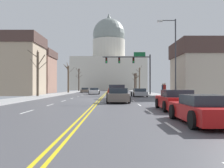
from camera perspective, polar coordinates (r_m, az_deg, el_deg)
name	(u,v)px	position (r m, az deg, el deg)	size (l,w,h in m)	color
ground	(101,99)	(27.73, -2.60, -3.53)	(20.00, 180.00, 0.20)	#4B4B50
signal_gantry	(134,64)	(40.25, 5.13, 4.70)	(7.91, 0.41, 6.95)	#28282D
street_lamp_right	(174,52)	(27.30, 14.33, 7.22)	(2.04, 0.24, 8.59)	#333338
capitol_building	(110,63)	(104.02, -0.55, 4.86)	(29.87, 21.10, 32.76)	beige
sedan_near_00	(140,93)	(35.30, 6.54, -2.05)	(2.18, 4.54, 1.17)	#9EA3A8
pickup_truck_near_01	(118,93)	(27.93, 1.33, -2.03)	(2.30, 5.31, 1.65)	maroon
sedan_near_02	(119,96)	(22.13, 1.64, -2.78)	(2.08, 4.30, 1.30)	#6B6056
sedan_near_03	(176,100)	(15.54, 14.81, -3.74)	(2.06, 4.29, 1.24)	#B71414
sedan_near_04	(205,110)	(10.19, 21.00, -5.67)	(2.02, 4.26, 1.12)	#B71414
sedan_oncoming_00	(95,91)	(45.66, -3.96, -1.69)	(1.98, 4.27, 1.17)	silver
sedan_oncoming_01	(86,90)	(58.40, -6.07, -1.46)	(1.98, 4.46, 1.14)	#6B6056
flank_building_00	(30,72)	(57.23, -18.65, 2.78)	(10.99, 8.72, 9.44)	#8C6656
flank_building_01	(10,65)	(43.77, -22.76, 4.14)	(10.72, 7.86, 9.92)	tan
flank_building_02	(216,69)	(37.25, 23.21, 3.29)	(11.27, 8.31, 7.74)	#B2A38E
bare_tree_00	(140,79)	(62.58, 6.62, 1.13)	(1.90, 1.57, 6.83)	brown
bare_tree_01	(69,78)	(53.63, -10.00, 1.45)	(2.46, 2.32, 6.74)	brown
bare_tree_02	(137,81)	(67.10, 5.84, 0.61)	(2.06, 1.72, 5.04)	#4C3D2D
bare_tree_03	(80,79)	(71.26, -7.55, 1.10)	(1.62, 2.58, 6.68)	#423328
bare_tree_04	(136,82)	(76.00, 5.53, 0.57)	(1.68, 3.18, 5.63)	#423328
bare_tree_05	(39,72)	(34.74, -16.77, 2.73)	(2.94, 1.90, 6.33)	brown
pedestrian_00	(164,89)	(35.75, 11.99, -1.10)	(0.35, 0.34, 1.75)	#33333D
pedestrian_01	(166,89)	(30.67, 12.40, -1.20)	(0.35, 0.34, 1.75)	#4C4238
bicycle_parked	(180,95)	(27.40, 15.62, -2.57)	(0.12, 1.77, 0.85)	black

